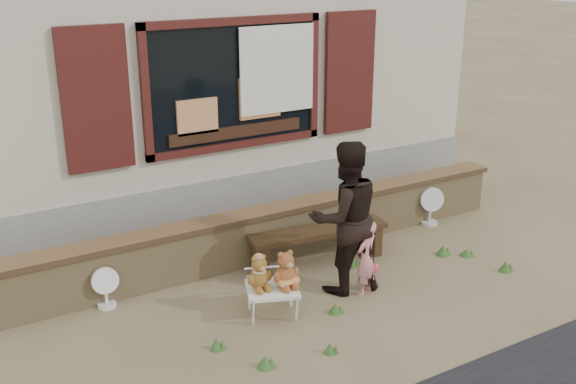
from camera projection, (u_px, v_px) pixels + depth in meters
ground at (314, 288)px, 7.79m from camera, size 80.00×80.00×0.00m
shopfront at (165, 62)px, 10.75m from camera, size 8.04×5.13×4.00m
brick_wall at (272, 232)px, 8.49m from camera, size 7.10×0.36×0.67m
bench at (318, 238)px, 8.33m from camera, size 1.80×0.58×0.45m
folding_chair at (272, 290)px, 7.13m from camera, size 0.67×0.64×0.33m
teddy_bear_left at (259, 272)px, 7.03m from camera, size 0.35×0.33×0.39m
teddy_bear_right at (285, 269)px, 7.07m from camera, size 0.38×0.36×0.42m
child at (366, 258)px, 7.54m from camera, size 0.38×0.32×0.89m
adult at (345, 218)px, 7.49m from camera, size 0.93×0.77×1.77m
fan_left at (105, 287)px, 7.32m from camera, size 0.30×0.20×0.48m
fan_right at (430, 206)px, 9.51m from camera, size 0.36×0.24×0.56m
grass_tufts at (379, 288)px, 7.65m from camera, size 3.89×1.54×0.15m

